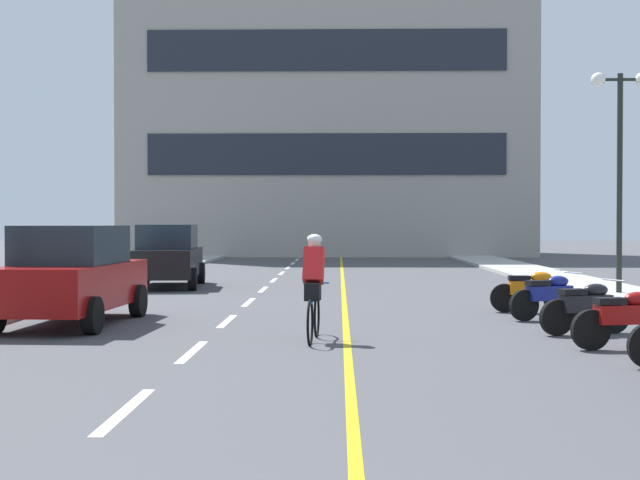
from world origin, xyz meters
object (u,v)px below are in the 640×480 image
object	(u,v)px
street_lamp_mid	(620,133)
cyclist_rider	(314,285)
parked_car_near	(72,275)
motorcycle_7	(532,290)
parked_car_mid	(168,256)
motorcycle_6	(550,296)
motorcycle_4	(626,317)
motorcycle_5	(586,306)

from	to	relation	value
street_lamp_mid	cyclist_rider	bearing A→B (deg)	-131.73
parked_car_near	motorcycle_7	bearing A→B (deg)	14.77
parked_car_near	motorcycle_7	world-z (taller)	parked_car_near
parked_car_mid	motorcycle_6	distance (m)	12.50
motorcycle_4	cyclist_rider	size ratio (longest dim) A/B	0.95
motorcycle_4	motorcycle_7	bearing A→B (deg)	92.31
motorcycle_5	street_lamp_mid	bearing A→B (deg)	68.77
motorcycle_5	motorcycle_7	xyz separation A→B (m)	(-0.12, 3.62, 0.00)
parked_car_mid	motorcycle_7	world-z (taller)	parked_car_mid
motorcycle_4	motorcycle_7	world-z (taller)	same
parked_car_near	motorcycle_5	size ratio (longest dim) A/B	2.60
street_lamp_mid	motorcycle_6	distance (m)	7.10
parked_car_near	street_lamp_mid	bearing A→B (deg)	27.55
motorcycle_6	parked_car_near	bearing A→B (deg)	-174.07
parked_car_near	parked_car_mid	world-z (taller)	same
street_lamp_mid	parked_car_near	world-z (taller)	street_lamp_mid
street_lamp_mid	motorcycle_7	distance (m)	6.13
motorcycle_4	motorcycle_6	size ratio (longest dim) A/B	1.03
motorcycle_4	motorcycle_6	world-z (taller)	same
parked_car_mid	motorcycle_7	xyz separation A→B (m)	(9.02, -7.19, -0.44)
motorcycle_4	cyclist_rider	xyz separation A→B (m)	(-4.64, 0.89, 0.41)
parked_car_near	motorcycle_6	world-z (taller)	parked_car_near
motorcycle_7	cyclist_rider	size ratio (longest dim) A/B	0.96
motorcycle_4	motorcycle_5	world-z (taller)	same
motorcycle_5	motorcycle_6	xyz separation A→B (m)	(-0.09, 2.19, 0.00)
parked_car_near	cyclist_rider	bearing A→B (deg)	-25.15
parked_car_near	cyclist_rider	xyz separation A→B (m)	(4.51, -2.12, -0.03)
motorcycle_5	cyclist_rider	size ratio (longest dim) A/B	0.93
motorcycle_6	street_lamp_mid	bearing A→B (deg)	60.54
street_lamp_mid	parked_car_mid	distance (m)	12.90
parked_car_near	motorcycle_4	world-z (taller)	parked_car_near
motorcycle_7	cyclist_rider	distance (m)	6.30
motorcycle_5	motorcycle_7	world-z (taller)	same
parked_car_mid	motorcycle_5	size ratio (longest dim) A/B	2.62
motorcycle_6	motorcycle_5	bearing A→B (deg)	-87.76
motorcycle_5	motorcycle_4	bearing A→B (deg)	-86.69
motorcycle_6	motorcycle_7	bearing A→B (deg)	91.20
cyclist_rider	motorcycle_6	bearing A→B (deg)	34.38
parked_car_near	motorcycle_5	xyz separation A→B (m)	(9.05, -1.26, -0.44)
motorcycle_6	cyclist_rider	distance (m)	5.41
street_lamp_mid	motorcycle_7	bearing A→B (deg)	-127.95
motorcycle_5	motorcycle_7	distance (m)	3.62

